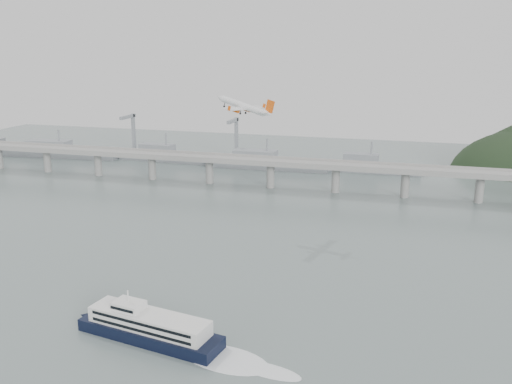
% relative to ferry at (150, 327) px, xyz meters
% --- Properties ---
extents(ground, '(900.00, 900.00, 0.00)m').
position_rel_ferry_xyz_m(ground, '(16.71, 29.66, -4.81)').
color(ground, slate).
rests_on(ground, ground).
extents(bridge, '(800.00, 22.00, 23.90)m').
position_rel_ferry_xyz_m(bridge, '(15.56, 229.66, 12.84)').
color(bridge, gray).
rests_on(bridge, ground).
extents(distant_fleet, '(453.00, 60.90, 40.00)m').
position_rel_ferry_xyz_m(distant_fleet, '(-138.65, 294.74, 1.42)').
color(distant_fleet, gray).
rests_on(distant_fleet, ground).
extents(ferry, '(93.56, 27.43, 17.72)m').
position_rel_ferry_xyz_m(ferry, '(0.00, 0.00, 0.00)').
color(ferry, black).
rests_on(ferry, ground).
extents(airliner, '(39.31, 36.36, 12.20)m').
position_rel_ferry_xyz_m(airliner, '(-5.31, 137.03, 67.04)').
color(airliner, white).
rests_on(airliner, ground).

